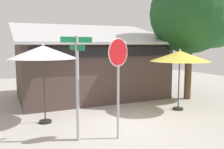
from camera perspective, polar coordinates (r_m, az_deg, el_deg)
name	(u,v)px	position (r m, az deg, el deg)	size (l,w,h in m)	color
ground_plane	(122,124)	(9.06, 2.34, -11.32)	(28.00, 28.00, 0.10)	#ADA8A0
cafe_building	(91,68)	(13.17, -4.91, 1.39)	(7.76, 5.06, 3.97)	#473833
street_sign_post	(77,77)	(7.07, -7.99, -0.56)	(1.00, 0.94, 3.03)	#A8AAB2
stop_sign	(118,69)	(7.13, 1.43, 1.34)	(0.76, 0.33, 2.98)	#A8AAB2
patio_umbrella_ivory_left	(43,52)	(8.90, -15.65, 4.93)	(2.37, 2.37, 2.83)	black
patio_umbrella_mustard_center	(180,56)	(10.74, 15.39, 4.07)	(2.49, 2.49, 2.60)	black
shade_tree	(196,15)	(13.23, 18.79, 12.85)	(4.43, 4.00, 6.33)	brown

